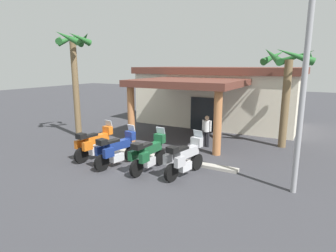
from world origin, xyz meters
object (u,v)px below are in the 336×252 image
object	(u,v)px
roadside_sign	(310,22)
palm_tree_near_portico	(288,74)
motorcycle_orange	(95,143)
motorcycle_green	(148,154)
motorcycle_blue	(116,150)
motorcycle_silver	(184,158)
palm_tree_roadside	(74,61)
pedestrian	(207,129)
motel_building	(218,95)

from	to	relation	value
roadside_sign	palm_tree_near_portico	bearing A→B (deg)	100.86
roadside_sign	motorcycle_orange	bearing A→B (deg)	-176.39
motorcycle_green	roadside_sign	world-z (taller)	roadside_sign
motorcycle_blue	motorcycle_silver	size ratio (longest dim) A/B	1.00
motorcycle_orange	palm_tree_roadside	world-z (taller)	palm_tree_roadside
pedestrian	palm_tree_roadside	distance (m)	8.24
motorcycle_silver	palm_tree_roadside	distance (m)	9.14
palm_tree_near_portico	motorcycle_silver	bearing A→B (deg)	-115.09
motel_building	motorcycle_silver	bearing A→B (deg)	-77.46
motorcycle_orange	motorcycle_blue	distance (m)	1.48
palm_tree_near_portico	motorcycle_green	bearing A→B (deg)	-124.60
motorcycle_silver	roadside_sign	size ratio (longest dim) A/B	0.27
motorcycle_orange	motorcycle_silver	distance (m)	4.34
motorcycle_blue	motorcycle_green	xyz separation A→B (m)	(1.45, 0.17, 0.00)
motel_building	pedestrian	xyz separation A→B (m)	(1.46, -5.95, -1.11)
motorcycle_green	motorcycle_silver	distance (m)	1.46
motel_building	motorcycle_blue	size ratio (longest dim) A/B	5.03
palm_tree_roadside	motorcycle_green	bearing A→B (deg)	-22.49
motel_building	palm_tree_roadside	world-z (taller)	palm_tree_roadside
motorcycle_orange	pedestrian	xyz separation A→B (m)	(3.68, 4.11, 0.22)
roadside_sign	pedestrian	bearing A→B (deg)	140.85
motorcycle_orange	motorcycle_green	xyz separation A→B (m)	(2.89, -0.14, 0.00)
motorcycle_orange	motorcycle_silver	size ratio (longest dim) A/B	1.01
motorcycle_orange	roadside_sign	distance (m)	9.34
motorcycle_orange	palm_tree_near_portico	bearing A→B (deg)	-42.64
motorcycle_blue	palm_tree_roadside	world-z (taller)	palm_tree_roadside
motorcycle_blue	motorcycle_orange	bearing A→B (deg)	89.90
motorcycle_silver	pedestrian	xyz separation A→B (m)	(-0.66, 4.02, 0.22)
pedestrian	palm_tree_near_portico	xyz separation A→B (m)	(3.39, 1.80, 2.75)
motel_building	palm_tree_near_portico	distance (m)	6.58
motorcycle_orange	roadside_sign	xyz separation A→B (m)	(8.11, 0.51, 4.60)
motel_building	motorcycle_silver	distance (m)	10.28
motorcycle_blue	pedestrian	distance (m)	4.96
motorcycle_silver	palm_tree_near_portico	world-z (taller)	palm_tree_near_portico
motorcycle_orange	palm_tree_near_portico	xyz separation A→B (m)	(7.07, 5.92, 2.97)
palm_tree_near_portico	motel_building	bearing A→B (deg)	139.44
palm_tree_near_portico	roadside_sign	distance (m)	5.74
motorcycle_blue	palm_tree_near_portico	world-z (taller)	palm_tree_near_portico
pedestrian	motorcycle_blue	bearing A→B (deg)	163.95
motorcycle_orange	palm_tree_near_portico	world-z (taller)	palm_tree_near_portico
motorcycle_silver	palm_tree_near_portico	bearing A→B (deg)	-12.71
motorcycle_blue	roadside_sign	size ratio (longest dim) A/B	0.27
motorcycle_silver	pedestrian	distance (m)	4.08
motorcycle_orange	palm_tree_near_portico	size ratio (longest dim) A/B	0.44
motorcycle_silver	palm_tree_roadside	xyz separation A→B (m)	(-8.02, 2.49, 3.61)
motel_building	motorcycle_blue	bearing A→B (deg)	-93.73
motorcycle_green	roadside_sign	xyz separation A→B (m)	(5.21, 0.65, 4.60)
motorcycle_orange	pedestrian	world-z (taller)	motorcycle_orange
palm_tree_roadside	motorcycle_silver	bearing A→B (deg)	-17.28
palm_tree_roadside	roadside_sign	size ratio (longest dim) A/B	0.74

